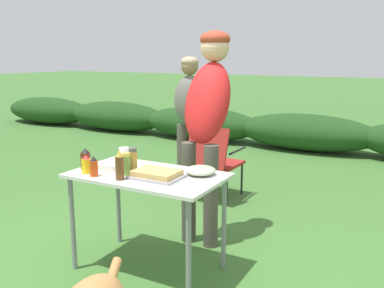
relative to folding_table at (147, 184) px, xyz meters
The scene contains 16 objects.
ground_plane 0.66m from the folding_table, ahead, with size 60.00×60.00×0.00m, color #3D6B2D.
shrub_hedge 4.68m from the folding_table, 90.00° to the left, with size 14.40×0.90×0.61m.
folding_table is the anchor object (origin of this frame).
food_tray 0.17m from the folding_table, 26.18° to the right, with size 0.35×0.25×0.06m.
plate_stack 0.33m from the folding_table, behind, with size 0.24×0.24×0.04m, color white.
mixing_bowl 0.40m from the folding_table, 25.39° to the left, with size 0.22×0.22×0.06m, color #ADBC99.
paper_cup_stack 0.43m from the folding_table, 150.95° to the left, with size 0.08×0.08×0.12m, color white.
hot_sauce_bottle 0.40m from the folding_table, 141.98° to the right, with size 0.06×0.06×0.14m.
bbq_sauce_bottle 0.52m from the folding_table, 167.13° to the right, with size 0.08×0.08×0.16m.
relish_jar 0.21m from the folding_table, 140.90° to the right, with size 0.06×0.06×0.16m.
mustard_bottle 0.46m from the folding_table, 153.54° to the right, with size 0.07×0.07×0.14m.
spice_jar 0.20m from the folding_table, 164.92° to the right, with size 0.06×0.06×0.19m.
beer_bottle 0.29m from the folding_table, 110.37° to the right, with size 0.06×0.06×0.21m.
standing_person_with_beanie 0.85m from the folding_table, 79.59° to the left, with size 0.39×0.52×1.78m.
standing_person_in_dark_puffer 2.20m from the folding_table, 110.78° to the left, with size 0.40×0.29×1.56m.
camp_chair_green_behind_table 1.69m from the folding_table, 98.88° to the left, with size 0.49×0.60×0.83m.
Camera 1 is at (1.70, -2.45, 1.58)m, focal length 40.00 mm.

